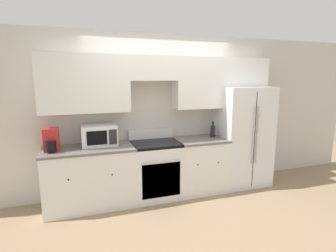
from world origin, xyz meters
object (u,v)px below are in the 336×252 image
at_px(oven_range, 156,169).
at_px(microwave, 99,135).
at_px(refrigerator, 242,136).
at_px(bottle, 213,131).

xyz_separation_m(oven_range, microwave, (-0.85, 0.10, 0.60)).
xyz_separation_m(refrigerator, bottle, (-0.58, 0.02, 0.13)).
relative_size(refrigerator, microwave, 3.40).
bearing_deg(microwave, refrigerator, -1.58).
height_order(refrigerator, microwave, refrigerator).
height_order(oven_range, bottle, bottle).
xyz_separation_m(refrigerator, microwave, (-2.46, 0.07, 0.18)).
bearing_deg(refrigerator, oven_range, -178.76).
xyz_separation_m(oven_range, bottle, (1.04, 0.06, 0.55)).
xyz_separation_m(oven_range, refrigerator, (1.62, 0.04, 0.42)).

